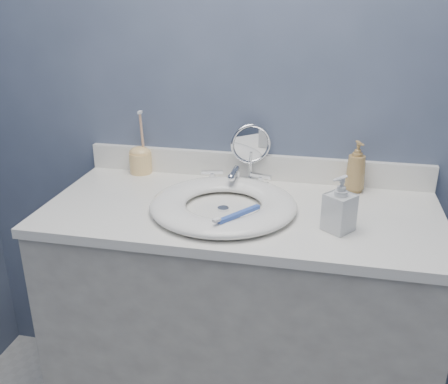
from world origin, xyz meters
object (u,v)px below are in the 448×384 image
(makeup_mirror, at_px, (251,151))
(soap_bottle_clear, at_px, (340,204))
(soap_bottle_amber, at_px, (356,167))
(toothbrush_holder, at_px, (140,159))

(makeup_mirror, height_order, soap_bottle_clear, makeup_mirror)
(soap_bottle_amber, bearing_deg, toothbrush_holder, 154.98)
(soap_bottle_clear, distance_m, toothbrush_holder, 0.78)
(makeup_mirror, relative_size, toothbrush_holder, 0.90)
(soap_bottle_clear, bearing_deg, makeup_mirror, 170.57)
(makeup_mirror, bearing_deg, toothbrush_holder, 158.13)
(soap_bottle_clear, bearing_deg, soap_bottle_amber, 117.89)
(soap_bottle_amber, bearing_deg, soap_bottle_clear, -123.12)
(makeup_mirror, bearing_deg, soap_bottle_clear, -67.94)
(makeup_mirror, distance_m, soap_bottle_amber, 0.36)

